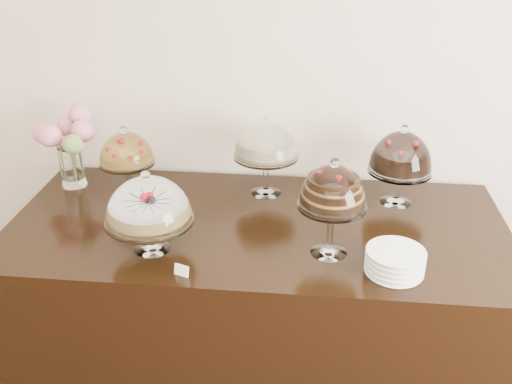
# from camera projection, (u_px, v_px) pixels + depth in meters

# --- Properties ---
(wall_back) EXTENTS (5.00, 0.04, 3.00)m
(wall_back) POSITION_uv_depth(u_px,v_px,m) (290.00, 59.00, 2.73)
(wall_back) COLOR beige
(wall_back) RESTS_ON ground
(display_counter) EXTENTS (2.20, 1.00, 0.90)m
(display_counter) POSITION_uv_depth(u_px,v_px,m) (257.00, 304.00, 2.73)
(display_counter) COLOR black
(display_counter) RESTS_ON ground
(cake_stand_sugar_sponge) EXTENTS (0.36, 0.36, 0.35)m
(cake_stand_sugar_sponge) POSITION_uv_depth(u_px,v_px,m) (148.00, 204.00, 2.25)
(cake_stand_sugar_sponge) COLOR white
(cake_stand_sugar_sponge) RESTS_ON display_counter
(cake_stand_choco_layer) EXTENTS (0.27, 0.27, 0.42)m
(cake_stand_choco_layer) POSITION_uv_depth(u_px,v_px,m) (333.00, 190.00, 2.19)
(cake_stand_choco_layer) COLOR white
(cake_stand_choco_layer) RESTS_ON display_counter
(cake_stand_cheesecake) EXTENTS (0.31, 0.31, 0.39)m
(cake_stand_cheesecake) POSITION_uv_depth(u_px,v_px,m) (266.00, 144.00, 2.67)
(cake_stand_cheesecake) COLOR white
(cake_stand_cheesecake) RESTS_ON display_counter
(cake_stand_dark_choco) EXTENTS (0.30, 0.30, 0.39)m
(cake_stand_dark_choco) POSITION_uv_depth(u_px,v_px,m) (401.00, 155.00, 2.60)
(cake_stand_dark_choco) COLOR white
(cake_stand_dark_choco) RESTS_ON display_counter
(cake_stand_fruit_tart) EXTENTS (0.27, 0.27, 0.35)m
(cake_stand_fruit_tart) POSITION_uv_depth(u_px,v_px,m) (126.00, 152.00, 2.69)
(cake_stand_fruit_tart) COLOR white
(cake_stand_fruit_tart) RESTS_ON display_counter
(flower_vase) EXTENTS (0.31, 0.31, 0.40)m
(flower_vase) POSITION_uv_depth(u_px,v_px,m) (68.00, 140.00, 2.77)
(flower_vase) COLOR white
(flower_vase) RESTS_ON display_counter
(plate_stack) EXTENTS (0.22, 0.22, 0.09)m
(plate_stack) POSITION_uv_depth(u_px,v_px,m) (395.00, 262.00, 2.17)
(plate_stack) COLOR white
(plate_stack) RESTS_ON display_counter
(price_card_left) EXTENTS (0.06, 0.03, 0.04)m
(price_card_left) POSITION_uv_depth(u_px,v_px,m) (181.00, 270.00, 2.16)
(price_card_left) COLOR white
(price_card_left) RESTS_ON display_counter
(price_card_right) EXTENTS (0.06, 0.03, 0.04)m
(price_card_right) POSITION_uv_depth(u_px,v_px,m) (396.00, 278.00, 2.12)
(price_card_right) COLOR white
(price_card_right) RESTS_ON display_counter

